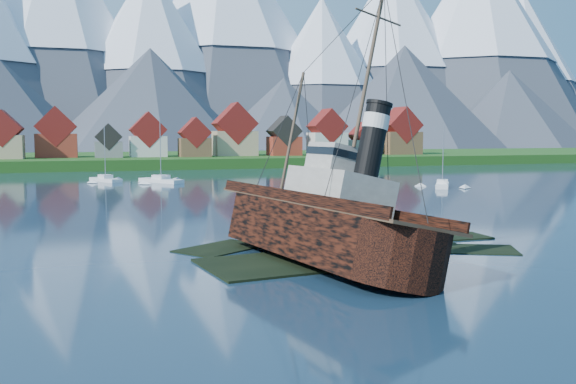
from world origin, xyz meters
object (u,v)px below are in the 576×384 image
object	(u,v)px
tugboat_wreck	(309,223)
sailboat_e	(161,181)
sailboat_f	(106,180)
sailboat_d	(442,186)

from	to	relation	value
tugboat_wreck	sailboat_e	xyz separation A→B (m)	(-2.77, 86.58, -2.71)
sailboat_f	sailboat_d	bearing A→B (deg)	-56.72
sailboat_e	sailboat_d	bearing A→B (deg)	-63.30
sailboat_e	sailboat_f	distance (m)	12.71
sailboat_d	sailboat_e	xyz separation A→B (m)	(-50.37, 28.56, -0.00)
sailboat_d	sailboat_e	world-z (taller)	sailboat_e
sailboat_d	sailboat_f	world-z (taller)	sailboat_d
sailboat_d	sailboat_f	size ratio (longest dim) A/B	1.01
sailboat_d	sailboat_f	xyz separation A→B (m)	(-61.49, 34.72, -0.01)
tugboat_wreck	sailboat_e	bearing A→B (deg)	80.57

